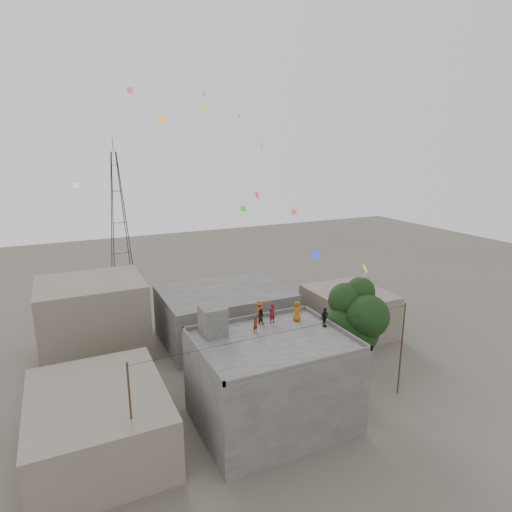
{
  "coord_description": "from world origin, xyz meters",
  "views": [
    {
      "loc": [
        -12.1,
        -23.05,
        18.43
      ],
      "look_at": [
        -0.31,
        1.87,
        11.47
      ],
      "focal_mm": 30.0,
      "sensor_mm": 36.0,
      "label": 1
    }
  ],
  "objects": [
    {
      "name": "ground",
      "position": [
        0.0,
        0.0,
        0.0
      ],
      "size": [
        140.0,
        140.0,
        0.0
      ],
      "primitive_type": "plane",
      "color": "#4F4840",
      "rests_on": "ground"
    },
    {
      "name": "main_building",
      "position": [
        0.0,
        0.0,
        3.05
      ],
      "size": [
        10.0,
        8.0,
        6.1
      ],
      "color": "#484543",
      "rests_on": "ground"
    },
    {
      "name": "parapet",
      "position": [
        0.0,
        0.0,
        6.25
      ],
      "size": [
        10.0,
        8.0,
        0.3
      ],
      "color": "#484543",
      "rests_on": "main_building"
    },
    {
      "name": "stair_head_box",
      "position": [
        -3.2,
        2.6,
        7.1
      ],
      "size": [
        1.6,
        1.8,
        2.0
      ],
      "primitive_type": "cube",
      "color": "#484543",
      "rests_on": "main_building"
    },
    {
      "name": "neighbor_west",
      "position": [
        -11.0,
        2.0,
        2.0
      ],
      "size": [
        8.0,
        10.0,
        4.0
      ],
      "primitive_type": "cube",
      "color": "#6B6154",
      "rests_on": "ground"
    },
    {
      "name": "neighbor_north",
      "position": [
        2.0,
        14.0,
        2.5
      ],
      "size": [
        12.0,
        9.0,
        5.0
      ],
      "primitive_type": "cube",
      "color": "#484543",
      "rests_on": "ground"
    },
    {
      "name": "neighbor_northwest",
      "position": [
        -10.0,
        16.0,
        3.5
      ],
      "size": [
        9.0,
        8.0,
        7.0
      ],
      "primitive_type": "cube",
      "color": "#6B6154",
      "rests_on": "ground"
    },
    {
      "name": "neighbor_east",
      "position": [
        14.0,
        10.0,
        2.2
      ],
      "size": [
        7.0,
        8.0,
        4.4
      ],
      "primitive_type": "cube",
      "color": "#6B6154",
      "rests_on": "ground"
    },
    {
      "name": "tree",
      "position": [
        7.37,
        0.6,
        6.1
      ],
      "size": [
        4.9,
        4.6,
        9.1
      ],
      "color": "black",
      "rests_on": "ground"
    },
    {
      "name": "utility_line",
      "position": [
        0.5,
        -1.25,
        3.83
      ],
      "size": [
        20.12,
        0.62,
        7.4
      ],
      "color": "black",
      "rests_on": "ground"
    },
    {
      "name": "transmission_tower",
      "position": [
        -4.0,
        40.0,
        9.07
      ],
      "size": [
        2.97,
        2.97,
        20.01
      ],
      "color": "black",
      "rests_on": "ground"
    },
    {
      "name": "person_red_adult",
      "position": [
        1.32,
        2.61,
        6.85
      ],
      "size": [
        0.62,
        0.48,
        1.49
      ],
      "primitive_type": "imported",
      "rotation": [
        0.0,
        0.0,
        3.39
      ],
      "color": "maroon",
      "rests_on": "main_building"
    },
    {
      "name": "person_orange_child",
      "position": [
        3.14,
        2.16,
        6.86
      ],
      "size": [
        0.89,
        0.81,
        1.52
      ],
      "primitive_type": "imported",
      "rotation": [
        0.0,
        0.0,
        -0.59
      ],
      "color": "#A05612",
      "rests_on": "main_building"
    },
    {
      "name": "person_dark_child",
      "position": [
        0.49,
        2.8,
        6.67
      ],
      "size": [
        0.71,
        0.68,
        1.15
      ],
      "primitive_type": "imported",
      "rotation": [
        0.0,
        0.0,
        2.5
      ],
      "color": "black",
      "rests_on": "main_building"
    },
    {
      "name": "person_dark_adult",
      "position": [
        4.39,
        0.44,
        6.8
      ],
      "size": [
        0.89,
        0.61,
        1.4
      ],
      "primitive_type": "imported",
      "rotation": [
        0.0,
        0.0,
        0.36
      ],
      "color": "black",
      "rests_on": "main_building"
    },
    {
      "name": "person_orange_adult",
      "position": [
        0.59,
        3.25,
        6.9
      ],
      "size": [
        1.19,
        1.04,
        1.6
      ],
      "primitive_type": "imported",
      "rotation": [
        0.0,
        0.0,
        -2.61
      ],
      "color": "#9B3E11",
      "rests_on": "main_building"
    },
    {
      "name": "person_red_child",
      "position": [
        -0.48,
        1.6,
        6.71
      ],
      "size": [
        0.53,
        0.46,
        1.21
      ],
      "primitive_type": "imported",
      "rotation": [
        0.0,
        0.0,
        0.48
      ],
      "color": "maroon",
      "rests_on": "main_building"
    },
    {
      "name": "kites",
      "position": [
        1.06,
        7.64,
        15.8
      ],
      "size": [
        17.67,
        16.97,
        12.92
      ],
      "color": "orange",
      "rests_on": "ground"
    }
  ]
}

